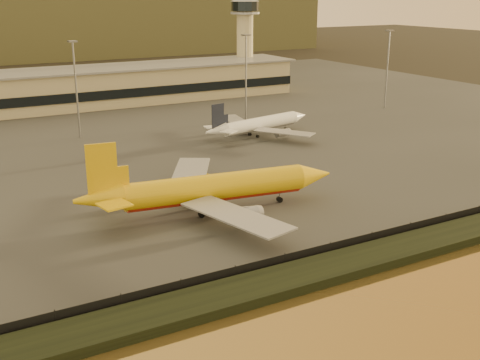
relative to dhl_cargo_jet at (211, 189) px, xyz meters
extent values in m
plane|color=black|center=(4.63, -12.76, -4.44)|extent=(900.00, 900.00, 0.00)
cube|color=black|center=(4.63, -29.76, -3.74)|extent=(320.00, 7.00, 1.40)
cube|color=#2D2D2D|center=(4.63, 82.24, -4.34)|extent=(320.00, 220.00, 0.20)
cube|color=black|center=(4.63, -25.76, -3.14)|extent=(300.00, 0.05, 2.20)
cube|color=#C7B58A|center=(4.63, 112.24, 1.76)|extent=(160.00, 22.00, 12.00)
cube|color=black|center=(4.63, 101.04, 0.76)|extent=(160.00, 0.60, 3.00)
cube|color=gray|center=(4.63, 112.24, 8.06)|extent=(164.00, 24.00, 0.60)
cylinder|color=#C7B58A|center=(74.63, 118.24, 10.76)|extent=(6.40, 6.40, 30.00)
cylinder|color=black|center=(74.63, 118.24, 27.51)|extent=(10.40, 10.40, 3.50)
cylinder|color=gray|center=(74.63, 118.24, 24.96)|extent=(11.20, 11.20, 0.80)
cylinder|color=slate|center=(-5.37, 67.24, 8.26)|extent=(0.50, 0.50, 25.00)
cube|color=slate|center=(-5.37, 67.24, 20.96)|extent=(2.20, 2.20, 0.40)
cylinder|color=slate|center=(44.63, 65.24, 8.26)|extent=(0.50, 0.50, 25.00)
cube|color=slate|center=(44.63, 65.24, 20.96)|extent=(2.20, 2.20, 0.40)
cylinder|color=slate|center=(94.63, 59.24, 8.26)|extent=(0.50, 0.50, 25.00)
cube|color=slate|center=(94.63, 59.24, 20.96)|extent=(2.20, 2.20, 0.40)
cylinder|color=#DDAB0B|center=(0.86, -0.12, 0.26)|extent=(33.11, 9.36, 4.73)
cylinder|color=red|center=(0.86, -0.12, -0.57)|extent=(32.06, 8.20, 3.69)
cone|color=#DDAB0B|center=(20.23, -2.91, 0.26)|extent=(6.98, 5.59, 4.73)
cone|color=#DDAB0B|center=(-19.41, 2.80, 0.61)|extent=(8.78, 5.85, 4.73)
cube|color=#DDAB0B|center=(-18.51, 2.67, 5.82)|extent=(5.01, 1.09, 8.28)
cube|color=#DDAB0B|center=(-16.94, 7.22, 0.97)|extent=(6.07, 6.04, 0.28)
cube|color=#DDAB0B|center=(-18.29, -2.15, 0.97)|extent=(5.25, 5.21, 0.28)
cube|color=gray|center=(1.75, 12.49, -0.57)|extent=(15.81, 20.91, 0.28)
cylinder|color=gray|center=(3.57, 9.12, -1.87)|extent=(5.78, 3.36, 2.60)
cube|color=gray|center=(-1.84, -12.47, -0.57)|extent=(11.08, 21.41, 0.28)
cylinder|color=gray|center=(0.85, -9.76, -1.87)|extent=(5.78, 3.36, 2.60)
cylinder|color=black|center=(13.25, -1.91, -3.72)|extent=(1.15, 0.97, 1.04)
cylinder|color=slate|center=(13.25, -1.91, -3.18)|extent=(0.18, 0.18, 2.13)
cylinder|color=black|center=(-2.82, -1.75, -3.72)|extent=(1.15, 0.97, 1.04)
cylinder|color=slate|center=(-2.82, -1.75, -3.18)|extent=(0.18, 0.18, 2.13)
cylinder|color=black|center=(-2.22, 2.47, -3.72)|extent=(1.15, 0.97, 1.04)
cylinder|color=slate|center=(-2.22, 2.47, -3.18)|extent=(0.18, 0.18, 2.13)
cylinder|color=white|center=(38.22, 45.97, -0.94)|extent=(25.17, 8.48, 3.47)
cylinder|color=gray|center=(38.22, 45.97, -1.55)|extent=(24.33, 7.59, 2.71)
cone|color=white|center=(52.83, 49.01, -0.94)|extent=(5.46, 4.39, 3.47)
cone|color=white|center=(22.93, 42.79, -0.68)|extent=(6.82, 4.67, 3.47)
cube|color=black|center=(23.61, 42.93, 3.13)|extent=(3.79, 1.05, 6.07)
cube|color=white|center=(23.59, 46.47, -0.42)|extent=(3.81, 3.66, 0.21)
cube|color=white|center=(25.00, 39.68, -0.42)|extent=(4.65, 4.58, 0.21)
cube|color=gray|center=(35.60, 55.17, -1.55)|extent=(7.56, 16.23, 0.21)
cylinder|color=gray|center=(37.78, 53.23, -2.51)|extent=(4.47, 2.72, 1.91)
cube|color=gray|center=(39.48, 36.49, -1.55)|extent=(12.71, 15.68, 0.21)
cylinder|color=gray|center=(40.71, 39.13, -2.51)|extent=(4.47, 2.72, 1.91)
cylinder|color=black|center=(47.57, 47.91, -3.86)|extent=(0.87, 0.75, 0.76)
cylinder|color=slate|center=(47.57, 47.91, -3.46)|extent=(0.18, 0.18, 1.56)
cylinder|color=black|center=(35.99, 43.91, -3.86)|extent=(0.87, 0.75, 0.76)
cylinder|color=slate|center=(35.99, 43.91, -3.46)|extent=(0.18, 0.18, 1.56)
cylinder|color=black|center=(35.36, 46.97, -3.86)|extent=(0.87, 0.75, 0.76)
cylinder|color=slate|center=(35.36, 46.97, -3.46)|extent=(0.18, 0.18, 1.56)
cube|color=#DDAB0B|center=(5.80, 15.46, -3.43)|extent=(3.89, 2.55, 1.61)
cube|color=white|center=(-12.46, 19.79, -3.47)|extent=(3.53, 1.83, 1.53)
camera|label=1|loc=(-44.93, -90.23, 33.60)|focal=45.00mm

